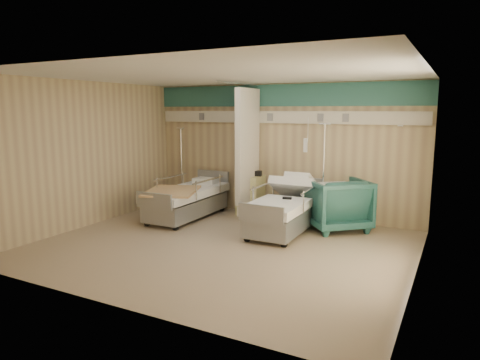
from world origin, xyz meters
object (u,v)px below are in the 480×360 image
object	(u,v)px
visitor_armchair	(337,204)
iv_stand_right	(322,205)
iv_stand_left	(182,190)
bed_right	(285,215)
bed_left	(187,203)
bedside_cabinet	(251,195)

from	to	relation	value
visitor_armchair	iv_stand_right	xyz separation A→B (m)	(-0.31, 0.13, -0.08)
visitor_armchair	iv_stand_left	world-z (taller)	iv_stand_left
bed_right	iv_stand_right	world-z (taller)	iv_stand_right
bed_left	iv_stand_right	size ratio (longest dim) A/B	1.08
bedside_cabinet	iv_stand_right	distance (m)	1.66
bed_right	bedside_cabinet	world-z (taller)	bedside_cabinet
visitor_armchair	bed_right	bearing A→B (deg)	-4.14
bed_right	iv_stand_left	distance (m)	3.14
bed_left	bedside_cabinet	world-z (taller)	bedside_cabinet
bedside_cabinet	visitor_armchair	bearing A→B (deg)	-8.69
visitor_armchair	iv_stand_left	distance (m)	3.82
visitor_armchair	iv_stand_right	distance (m)	0.35
iv_stand_left	iv_stand_right	bearing A→B (deg)	-3.65
iv_stand_right	iv_stand_left	xyz separation A→B (m)	(-3.49, 0.22, -0.03)
bed_right	iv_stand_left	size ratio (longest dim) A/B	1.17
bed_right	iv_stand_left	xyz separation A→B (m)	(-2.99, 0.95, 0.06)
bed_right	visitor_armchair	xyz separation A→B (m)	(0.81, 0.60, 0.18)
bed_right	iv_stand_right	distance (m)	0.89
bed_left	iv_stand_left	bearing A→B (deg)	129.62
bedside_cabinet	iv_stand_left	bearing A→B (deg)	178.41
bed_right	iv_stand_right	size ratio (longest dim) A/B	1.08
bed_right	bed_left	size ratio (longest dim) A/B	1.00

